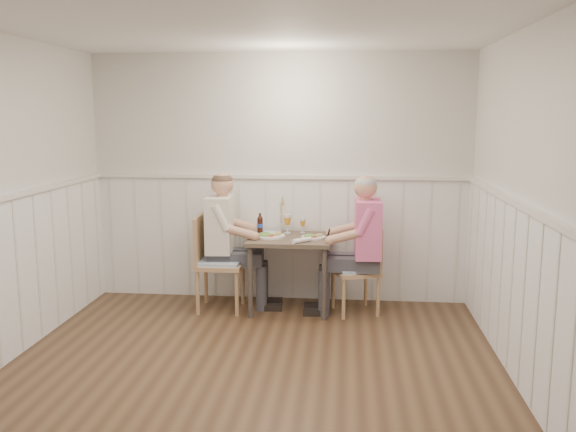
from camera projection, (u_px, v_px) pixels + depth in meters
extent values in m
plane|color=#452E1D|center=(246.00, 388.00, 4.44)|extent=(4.50, 4.50, 0.00)
cube|color=silver|center=(280.00, 178.00, 6.44)|extent=(4.00, 0.04, 2.60)
cube|color=silver|center=(129.00, 319.00, 2.02)|extent=(4.00, 0.04, 2.60)
cube|color=silver|center=(541.00, 217.00, 4.04)|extent=(0.04, 4.50, 2.60)
cube|color=white|center=(241.00, 19.00, 4.02)|extent=(4.00, 4.50, 0.02)
cube|color=white|center=(280.00, 239.00, 6.53)|extent=(3.98, 0.03, 1.30)
cube|color=white|center=(532.00, 311.00, 4.14)|extent=(0.03, 4.48, 1.30)
cube|color=silver|center=(279.00, 177.00, 6.40)|extent=(3.98, 0.06, 0.04)
cube|color=silver|center=(537.00, 214.00, 4.04)|extent=(0.06, 4.48, 0.04)
cube|color=#48402F|center=(290.00, 239.00, 6.11)|extent=(0.82, 0.70, 0.04)
cylinder|color=#3F3833|center=(250.00, 282.00, 5.92)|extent=(0.05, 0.05, 0.71)
cylinder|color=#3F3833|center=(259.00, 267.00, 6.51)|extent=(0.05, 0.05, 0.71)
cylinder|color=#3F3833|center=(324.00, 284.00, 5.85)|extent=(0.05, 0.05, 0.71)
cylinder|color=#3F3833|center=(326.00, 269.00, 6.44)|extent=(0.05, 0.05, 0.71)
cube|color=#9B7C50|center=(355.00, 272.00, 6.06)|extent=(0.52, 0.52, 0.04)
cube|color=#5C82B1|center=(356.00, 268.00, 6.06)|extent=(0.47, 0.47, 0.03)
cube|color=#9B7C50|center=(374.00, 248.00, 6.06)|extent=(0.16, 0.40, 0.43)
cylinder|color=#9B7C50|center=(378.00, 297.00, 5.97)|extent=(0.04, 0.04, 0.40)
cylinder|color=#9B7C50|center=(344.00, 299.00, 5.89)|extent=(0.04, 0.04, 0.40)
cylinder|color=#9B7C50|center=(366.00, 287.00, 6.31)|extent=(0.04, 0.04, 0.40)
cylinder|color=#9B7C50|center=(333.00, 289.00, 6.23)|extent=(0.04, 0.04, 0.40)
cube|color=#9B7C50|center=(220.00, 265.00, 6.16)|extent=(0.47, 0.47, 0.04)
cube|color=#5C82B1|center=(220.00, 261.00, 6.15)|extent=(0.42, 0.42, 0.03)
cube|color=#9B7C50|center=(200.00, 239.00, 6.13)|extent=(0.04, 0.46, 0.48)
cylinder|color=#9B7C50|center=(206.00, 282.00, 6.40)|extent=(0.04, 0.04, 0.45)
cylinder|color=#9B7C50|center=(243.00, 283.00, 6.37)|extent=(0.04, 0.04, 0.45)
cylinder|color=#9B7C50|center=(198.00, 293.00, 6.02)|extent=(0.04, 0.04, 0.45)
cylinder|color=#9B7C50|center=(237.00, 294.00, 5.99)|extent=(0.04, 0.04, 0.45)
cube|color=#3F3F47|center=(364.00, 291.00, 6.07)|extent=(0.46, 0.42, 0.46)
cube|color=#3F3F47|center=(344.00, 262.00, 6.03)|extent=(0.44, 0.38, 0.13)
cube|color=pink|center=(366.00, 228.00, 5.96)|extent=(0.26, 0.46, 0.56)
sphere|color=tan|center=(367.00, 187.00, 5.89)|extent=(0.23, 0.23, 0.23)
sphere|color=#A5A5A0|center=(367.00, 184.00, 5.89)|extent=(0.22, 0.22, 0.22)
cube|color=black|center=(328.00, 227.00, 5.99)|extent=(0.02, 0.07, 0.13)
cube|color=#3F3F47|center=(223.00, 285.00, 6.28)|extent=(0.48, 0.44, 0.46)
cube|color=#3F3F47|center=(243.00, 257.00, 6.22)|extent=(0.46, 0.40, 0.13)
cube|color=white|center=(222.00, 224.00, 6.17)|extent=(0.28, 0.47, 0.57)
sphere|color=tan|center=(221.00, 184.00, 6.10)|extent=(0.23, 0.23, 0.23)
sphere|color=#4C3828|center=(221.00, 181.00, 6.10)|extent=(0.22, 0.22, 0.22)
cylinder|color=white|center=(313.00, 237.00, 6.08)|extent=(0.24, 0.24, 0.02)
ellipsoid|color=#3F722D|center=(310.00, 234.00, 6.05)|extent=(0.12, 0.10, 0.04)
sphere|color=tan|center=(319.00, 235.00, 6.08)|extent=(0.03, 0.03, 0.03)
cube|color=brown|center=(316.00, 235.00, 6.13)|extent=(0.07, 0.04, 0.01)
cylinder|color=white|center=(320.00, 234.00, 6.13)|extent=(0.05, 0.05, 0.03)
cylinder|color=white|center=(270.00, 236.00, 6.12)|extent=(0.30, 0.30, 0.02)
ellipsoid|color=#3F722D|center=(265.00, 233.00, 6.09)|extent=(0.15, 0.12, 0.06)
sphere|color=tan|center=(277.00, 233.00, 6.12)|extent=(0.04, 0.04, 0.04)
cylinder|color=silver|center=(303.00, 232.00, 6.35)|extent=(0.05, 0.05, 0.01)
cylinder|color=silver|center=(303.00, 229.00, 6.34)|extent=(0.01, 0.01, 0.07)
cone|color=orange|center=(303.00, 223.00, 6.33)|extent=(0.06, 0.06, 0.06)
cylinder|color=silver|center=(303.00, 219.00, 6.32)|extent=(0.06, 0.06, 0.03)
cylinder|color=silver|center=(287.00, 233.00, 6.32)|extent=(0.07, 0.07, 0.01)
cylinder|color=silver|center=(287.00, 229.00, 6.31)|extent=(0.01, 0.01, 0.09)
cone|color=orange|center=(287.00, 221.00, 6.29)|extent=(0.08, 0.08, 0.08)
cylinder|color=silver|center=(287.00, 216.00, 6.29)|extent=(0.08, 0.08, 0.03)
cylinder|color=black|center=(260.00, 226.00, 6.30)|extent=(0.06, 0.06, 0.15)
cone|color=black|center=(260.00, 217.00, 6.29)|extent=(0.06, 0.06, 0.04)
cylinder|color=black|center=(260.00, 214.00, 6.28)|extent=(0.02, 0.02, 0.03)
cylinder|color=#203F9B|center=(260.00, 226.00, 6.30)|extent=(0.06, 0.06, 0.04)
cylinder|color=white|center=(302.00, 240.00, 5.85)|extent=(0.19, 0.18, 0.05)
cylinder|color=silver|center=(280.00, 228.00, 6.41)|extent=(0.04, 0.04, 0.08)
cylinder|color=tan|center=(280.00, 214.00, 6.38)|extent=(0.02, 0.02, 0.27)
cone|color=tan|center=(280.00, 199.00, 6.35)|extent=(0.04, 0.04, 0.09)
cube|color=#5C82B1|center=(260.00, 233.00, 6.33)|extent=(0.38, 0.32, 0.01)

